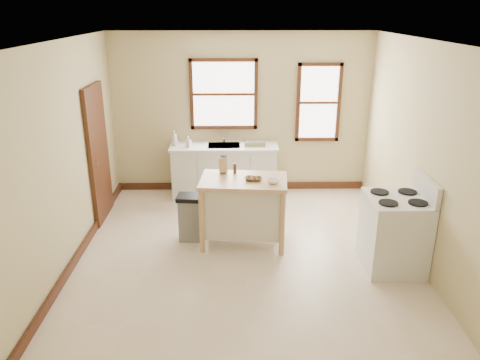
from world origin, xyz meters
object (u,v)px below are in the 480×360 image
bowl_c (273,182)px  knife_block (223,166)px  soap_bottle_b (188,142)px  pepper_grinder (235,168)px  gas_stove (395,223)px  kitchen_island (243,211)px  trash_bin (190,217)px  soap_bottle_a (174,138)px  dish_rack (255,143)px  bowl_b (257,179)px  bowl_a (250,179)px

bowl_c → knife_block: bearing=147.3°
soap_bottle_b → pepper_grinder: 1.69m
bowl_c → gas_stove: bearing=-19.3°
kitchen_island → pepper_grinder: 0.61m
soap_bottle_b → trash_bin: (0.15, -1.62, -0.67)m
knife_block → kitchen_island: bearing=-55.6°
soap_bottle_a → gas_stove: bearing=-32.6°
soap_bottle_a → dish_rack: 1.38m
bowl_c → gas_stove: size_ratio=0.13×
soap_bottle_a → dish_rack: soap_bottle_a is taller
pepper_grinder → trash_bin: size_ratio=0.22×
kitchen_island → dish_rack: bearing=87.8°
kitchen_island → knife_block: size_ratio=5.88×
soap_bottle_b → bowl_b: size_ratio=1.12×
bowl_b → soap_bottle_a: bearing=125.5°
pepper_grinder → trash_bin: 0.95m
soap_bottle_b → knife_block: 1.59m
bowl_a → bowl_b: bowl_a is taller
dish_rack → trash_bin: 2.02m
dish_rack → pepper_grinder: (-0.35, -1.52, 0.07)m
kitchen_island → bowl_a: (0.09, -0.04, 0.50)m
dish_rack → knife_block: knife_block is taller
kitchen_island → bowl_a: bearing=-18.0°
kitchen_island → pepper_grinder: size_ratio=7.84×
knife_block → pepper_grinder: 0.17m
soap_bottle_b → pepper_grinder: (0.78, -1.49, 0.03)m
soap_bottle_b → dish_rack: bearing=24.2°
bowl_b → gas_stove: size_ratio=0.13×
soap_bottle_a → soap_bottle_b: (0.24, -0.08, -0.04)m
knife_block → pepper_grinder: knife_block is taller
dish_rack → gas_stove: gas_stove is taller
trash_bin → gas_stove: bearing=-12.3°
soap_bottle_a → knife_block: bearing=-53.9°
bowl_a → soap_bottle_a: bearing=123.9°
trash_bin → bowl_b: bearing=-5.3°
kitchen_island → bowl_a: size_ratio=7.20×
dish_rack → kitchen_island: 1.84m
kitchen_island → soap_bottle_a: bearing=127.8°
bowl_a → gas_stove: gas_stove is taller
soap_bottle_b → bowl_c: 2.29m
gas_stove → dish_rack: bearing=124.1°
bowl_b → soap_bottle_b: bearing=121.2°
kitchen_island → bowl_b: 0.53m
soap_bottle_a → bowl_b: bearing=-47.7°
bowl_c → trash_bin: size_ratio=0.24×
soap_bottle_b → trash_bin: size_ratio=0.26×
soap_bottle_a → kitchen_island: (1.15, -1.80, -0.57)m
soap_bottle_a → trash_bin: (0.39, -1.69, -0.71)m
soap_bottle_b → bowl_c: (1.29, -1.89, -0.02)m
trash_bin → gas_stove: size_ratio=0.55×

